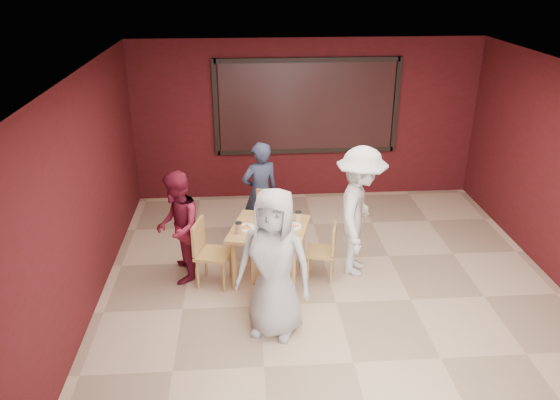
{
  "coord_description": "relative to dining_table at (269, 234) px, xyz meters",
  "views": [
    {
      "loc": [
        -1.12,
        -5.7,
        3.96
      ],
      "look_at": [
        -0.66,
        0.67,
        1.14
      ],
      "focal_mm": 35.0,
      "sensor_mm": 36.0,
      "label": 1
    }
  ],
  "objects": [
    {
      "name": "chair_front",
      "position": [
        -0.05,
        -0.71,
        -0.23
      ],
      "size": [
        0.44,
        0.44,
        0.78
      ],
      "color": "#AA8642",
      "rests_on": "floor"
    },
    {
      "name": "diner_back",
      "position": [
        -0.08,
        1.07,
        0.12
      ],
      "size": [
        0.67,
        0.56,
        1.58
      ],
      "primitive_type": "imported",
      "rotation": [
        0.0,
        0.0,
        3.51
      ],
      "color": "#293049",
      "rests_on": "floor"
    },
    {
      "name": "chair_right",
      "position": [
        0.75,
        -0.05,
        -0.22
      ],
      "size": [
        0.46,
        0.46,
        0.78
      ],
      "color": "#AA8642",
      "rests_on": "floor"
    },
    {
      "name": "diner_right",
      "position": [
        1.21,
        0.1,
        0.23
      ],
      "size": [
        0.99,
        1.31,
        1.79
      ],
      "primitive_type": "imported",
      "rotation": [
        0.0,
        0.0,
        1.26
      ],
      "color": "silver",
      "rests_on": "floor"
    },
    {
      "name": "floor",
      "position": [
        0.81,
        -0.67,
        -0.67
      ],
      "size": [
        7.0,
        7.0,
        0.0
      ],
      "primitive_type": "plane",
      "color": "tan",
      "rests_on": "ground"
    },
    {
      "name": "chair_back",
      "position": [
        0.05,
        0.71,
        -0.14
      ],
      "size": [
        0.56,
        0.56,
        0.94
      ],
      "color": "#AA8642",
      "rests_on": "floor"
    },
    {
      "name": "chair_left",
      "position": [
        -0.81,
        -0.07,
        -0.16
      ],
      "size": [
        0.53,
        0.53,
        0.89
      ],
      "color": "#AA8642",
      "rests_on": "floor"
    },
    {
      "name": "diner_left",
      "position": [
        -1.19,
        0.08,
        0.09
      ],
      "size": [
        0.62,
        0.77,
        1.52
      ],
      "primitive_type": "imported",
      "rotation": [
        0.0,
        0.0,
        -1.51
      ],
      "color": "maroon",
      "rests_on": "floor"
    },
    {
      "name": "window_blinds",
      "position": [
        0.81,
        2.78,
        0.98
      ],
      "size": [
        3.0,
        0.02,
        1.5
      ],
      "primitive_type": "cube",
      "color": "black"
    },
    {
      "name": "dining_table",
      "position": [
        0.0,
        0.0,
        0.0
      ],
      "size": [
        1.17,
        1.17,
        0.91
      ],
      "color": "tan",
      "rests_on": "floor"
    },
    {
      "name": "diner_front",
      "position": [
        -0.01,
        -1.15,
        0.22
      ],
      "size": [
        1.01,
        0.84,
        1.77
      ],
      "primitive_type": "imported",
      "rotation": [
        0.0,
        0.0,
        -0.37
      ],
      "color": "#A5A5A5",
      "rests_on": "floor"
    }
  ]
}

